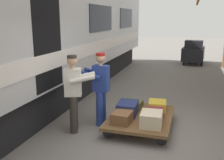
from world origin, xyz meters
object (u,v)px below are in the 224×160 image
(luggage_cart, at_px, (141,117))
(baggage_tug, at_px, (193,52))
(suitcase_olive_duffel, at_px, (132,104))
(porter_in_overalls, at_px, (100,86))
(suitcase_burgundy_valise, at_px, (155,114))
(porter_by_door, at_px, (74,91))
(suitcase_navy_fabric, at_px, (128,108))
(suitcase_brown_leather, at_px, (122,117))
(suitcase_yellow_case, at_px, (157,105))
(suitcase_cream_canvas, at_px, (151,119))

(luggage_cart, bearing_deg, baggage_tug, -97.12)
(suitcase_olive_duffel, relative_size, porter_in_overalls, 0.30)
(suitcase_burgundy_valise, relative_size, porter_in_overalls, 0.33)
(baggage_tug, bearing_deg, porter_by_door, 75.68)
(suitcase_burgundy_valise, bearing_deg, baggage_tug, -95.21)
(luggage_cart, xyz_separation_m, suitcase_olive_duffel, (0.31, -0.51, 0.12))
(luggage_cart, bearing_deg, suitcase_navy_fabric, 0.00)
(luggage_cart, xyz_separation_m, baggage_tug, (-1.16, -9.26, 0.39))
(luggage_cart, bearing_deg, suitcase_brown_leather, 58.68)
(suitcase_navy_fabric, distance_m, suitcase_yellow_case, 0.81)
(suitcase_yellow_case, bearing_deg, baggage_tug, -95.51)
(luggage_cart, xyz_separation_m, porter_by_door, (1.36, 0.62, 0.69))
(porter_in_overalls, bearing_deg, suitcase_navy_fabric, -171.53)
(suitcase_navy_fabric, bearing_deg, porter_in_overalls, 8.47)
(suitcase_burgundy_valise, distance_m, porter_in_overalls, 1.38)
(suitcase_burgundy_valise, distance_m, suitcase_navy_fabric, 0.63)
(suitcase_cream_canvas, xyz_separation_m, suitcase_yellow_case, (0.00, -1.03, -0.04))
(suitcase_yellow_case, relative_size, baggage_tug, 0.27)
(suitcase_cream_canvas, relative_size, porter_by_door, 0.30)
(suitcase_burgundy_valise, relative_size, suitcase_navy_fabric, 0.94)
(suitcase_navy_fabric, height_order, porter_in_overalls, porter_in_overalls)
(baggage_tug, bearing_deg, suitcase_cream_canvas, 85.06)
(baggage_tug, bearing_deg, suitcase_burgundy_valise, 84.79)
(suitcase_olive_duffel, bearing_deg, suitcase_yellow_case, 180.00)
(suitcase_cream_canvas, relative_size, suitcase_yellow_case, 1.05)
(suitcase_navy_fabric, height_order, baggage_tug, baggage_tug)
(suitcase_brown_leather, bearing_deg, suitcase_navy_fabric, -90.00)
(suitcase_brown_leather, height_order, porter_by_door, porter_by_door)
(suitcase_olive_duffel, height_order, suitcase_cream_canvas, suitcase_cream_canvas)
(suitcase_cream_canvas, xyz_separation_m, suitcase_burgundy_valise, (0.00, -0.51, -0.07))
(suitcase_brown_leather, bearing_deg, suitcase_cream_canvas, 180.00)
(porter_in_overalls, xyz_separation_m, baggage_tug, (-2.11, -9.35, -0.30))
(suitcase_yellow_case, xyz_separation_m, baggage_tug, (-0.84, -8.75, 0.24))
(suitcase_cream_canvas, height_order, porter_by_door, porter_by_door)
(suitcase_brown_leather, bearing_deg, baggage_tug, -98.55)
(porter_in_overalls, bearing_deg, suitcase_brown_leather, 146.63)
(suitcase_olive_duffel, relative_size, suitcase_navy_fabric, 0.85)
(suitcase_burgundy_valise, relative_size, baggage_tug, 0.31)
(suitcase_olive_duffel, height_order, suitcase_navy_fabric, suitcase_navy_fabric)
(suitcase_brown_leather, bearing_deg, porter_in_overalls, -33.37)
(suitcase_brown_leather, xyz_separation_m, suitcase_cream_canvas, (-0.63, 0.00, 0.03))
(porter_in_overalls, bearing_deg, baggage_tug, -102.69)
(suitcase_olive_duffel, xyz_separation_m, porter_by_door, (1.05, 1.13, 0.56))
(suitcase_burgundy_valise, height_order, suitcase_yellow_case, suitcase_yellow_case)
(suitcase_brown_leather, height_order, suitcase_burgundy_valise, suitcase_brown_leather)
(suitcase_yellow_case, relative_size, porter_in_overalls, 0.28)
(luggage_cart, height_order, suitcase_burgundy_valise, suitcase_burgundy_valise)
(luggage_cart, height_order, porter_by_door, porter_by_door)
(suitcase_cream_canvas, relative_size, suitcase_burgundy_valise, 0.90)
(suitcase_olive_duffel, distance_m, suitcase_cream_canvas, 1.20)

